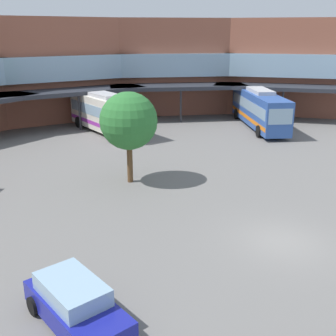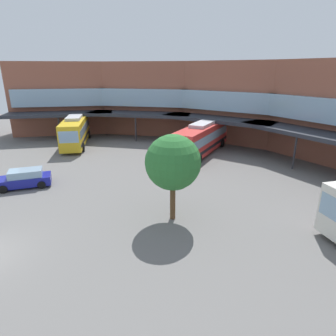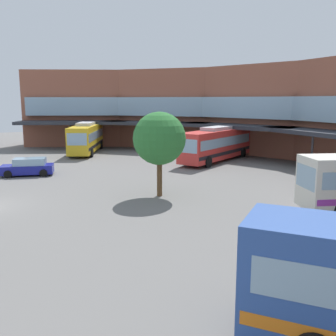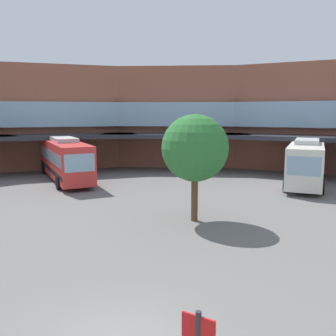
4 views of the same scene
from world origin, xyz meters
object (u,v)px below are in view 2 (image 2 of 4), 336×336
parked_car (24,179)px  plaza_tree (173,163)px  bus_3 (202,138)px  bus_0 (75,130)px

parked_car → plaza_tree: plaza_tree is taller
plaza_tree → parked_car: bearing=-146.4°
bus_3 → plaza_tree: (11.31, -11.67, 2.09)m
parked_car → plaza_tree: (11.48, 7.63, 3.24)m
bus_3 → plaza_tree: size_ratio=2.00×
bus_0 → plaza_tree: bearing=22.6°
parked_car → plaza_tree: size_ratio=0.81×
bus_0 → plaza_tree: size_ratio=1.92×
parked_car → bus_0: bearing=-109.4°
bus_0 → plaza_tree: 23.80m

